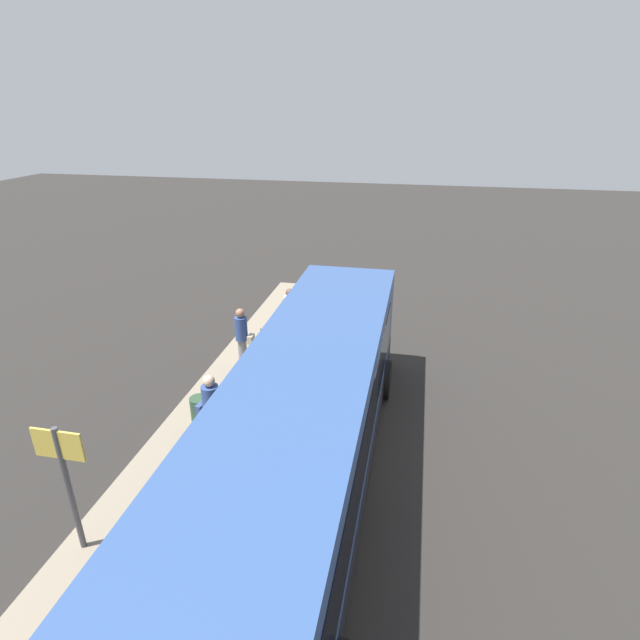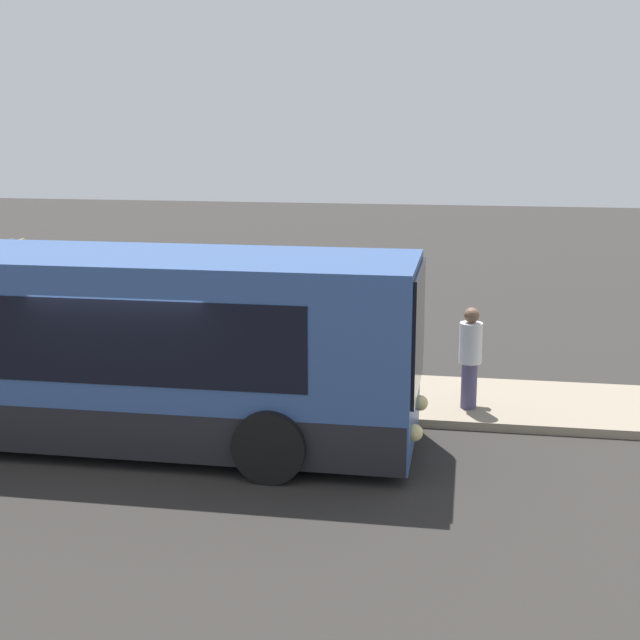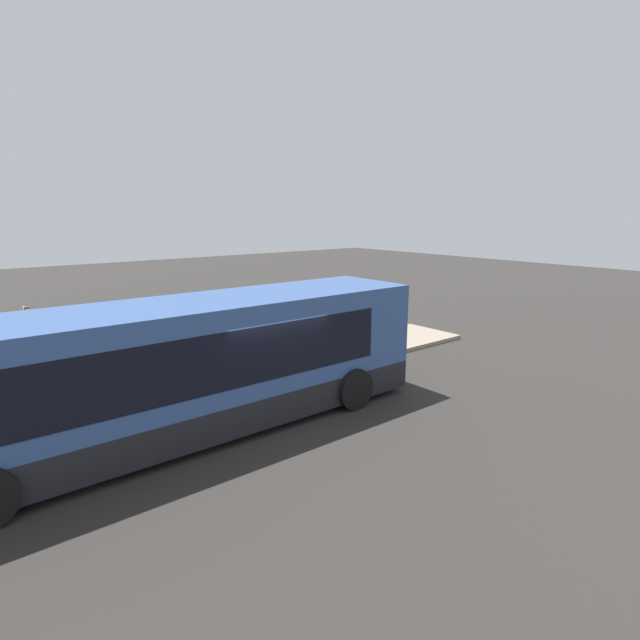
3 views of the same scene
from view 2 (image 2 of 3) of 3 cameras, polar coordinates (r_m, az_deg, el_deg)
The scene contains 9 objects.
ground at distance 13.85m, azimuth -11.08°, elevation -8.05°, with size 80.00×80.00×0.00m, color #2B2826.
platform at distance 16.39m, azimuth -7.57°, elevation -4.35°, with size 20.00×2.55×0.14m.
bus_lead at distance 14.45m, azimuth -18.09°, elevation -1.54°, with size 11.95×2.73×2.91m.
passenger_boarding at distance 14.91m, azimuth 9.60°, elevation -2.17°, with size 0.43×0.59×1.71m.
passenger_waiting at distance 15.87m, azimuth 2.40°, elevation -0.96°, with size 0.37×0.54×1.76m.
passenger_with_bags at distance 16.17m, azimuth -10.79°, elevation -0.97°, with size 0.46×0.61×1.75m.
suitcase at distance 15.58m, azimuth 3.86°, elevation -3.47°, with size 0.35×0.21×0.98m.
sign_post at distance 18.31m, azimuth -18.90°, elevation 2.34°, with size 0.10×0.88×2.46m.
trash_bin at distance 16.69m, azimuth -7.60°, elevation -2.62°, with size 0.44×0.44×0.65m.
Camera 2 is at (4.73, -12.07, 4.86)m, focal length 50.00 mm.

